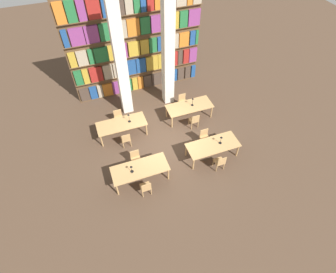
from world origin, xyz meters
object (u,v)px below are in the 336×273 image
(chair_0, at_px, (146,187))
(desk_lamp_3, at_px, (193,100))
(chair_1, at_px, (136,158))
(chair_5, at_px, (119,117))
(reading_table_2, at_px, (122,125))
(chair_2, at_px, (220,162))
(desk_lamp_0, at_px, (131,168))
(reading_table_1, at_px, (213,146))
(pillar_left, at_px, (120,62))
(desk_lamp_2, at_px, (129,117))
(desk_lamp_1, at_px, (221,139))
(chair_4, at_px, (126,139))
(chair_3, at_px, (205,137))
(chair_6, at_px, (194,120))
(pillar_center, at_px, (168,52))
(reading_table_0, at_px, (140,169))
(reading_table_3, at_px, (189,107))
(chair_7, at_px, (183,101))

(chair_0, relative_size, desk_lamp_3, 1.84)
(chair_1, distance_m, chair_5, 2.83)
(reading_table_2, distance_m, desk_lamp_3, 3.77)
(chair_2, height_order, chair_5, same)
(desk_lamp_0, distance_m, desk_lamp_3, 4.93)
(chair_0, distance_m, reading_table_1, 3.55)
(reading_table_2, relative_size, chair_5, 2.70)
(pillar_left, bearing_deg, reading_table_1, -57.09)
(desk_lamp_2, bearing_deg, chair_1, -97.77)
(desk_lamp_1, height_order, chair_4, desk_lamp_1)
(chair_1, xyz_separation_m, reading_table_2, (-0.12, 2.04, 0.23))
(desk_lamp_1, height_order, reading_table_2, desk_lamp_1)
(chair_3, height_order, reading_table_2, chair_3)
(chair_6, bearing_deg, reading_table_2, 168.31)
(desk_lamp_1, height_order, desk_lamp_2, desk_lamp_2)
(pillar_center, relative_size, desk_lamp_3, 12.52)
(reading_table_0, xyz_separation_m, desk_lamp_2, (0.28, 2.82, 0.40))
(pillar_center, xyz_separation_m, chair_1, (-2.91, -3.79, -2.52))
(reading_table_0, bearing_deg, chair_3, 14.54)
(chair_1, bearing_deg, chair_4, -84.25)
(reading_table_0, height_order, desk_lamp_2, desk_lamp_2)
(reading_table_0, relative_size, chair_4, 2.70)
(pillar_center, distance_m, reading_table_2, 4.18)
(chair_4, xyz_separation_m, chair_5, (0.00, 1.56, 0.00))
(desk_lamp_3, bearing_deg, chair_1, -149.99)
(desk_lamp_3, bearing_deg, chair_5, 168.95)
(pillar_center, relative_size, chair_5, 6.81)
(reading_table_1, height_order, chair_2, chair_2)
(chair_0, distance_m, chair_6, 4.47)
(reading_table_0, relative_size, desk_lamp_3, 4.97)
(chair_5, height_order, desk_lamp_3, desk_lamp_3)
(chair_1, relative_size, desk_lamp_0, 2.22)
(chair_3, distance_m, chair_4, 3.73)
(desk_lamp_1, xyz_separation_m, reading_table_3, (-0.31, 2.78, -0.36))
(desk_lamp_2, bearing_deg, reading_table_3, 0.87)
(reading_table_1, height_order, chair_3, chair_3)
(chair_4, bearing_deg, chair_3, -18.05)
(reading_table_1, relative_size, chair_7, 2.70)
(desk_lamp_3, bearing_deg, desk_lamp_2, -179.17)
(chair_5, height_order, desk_lamp_2, desk_lamp_2)
(desk_lamp_0, relative_size, desk_lamp_3, 0.83)
(chair_3, xyz_separation_m, reading_table_3, (0.04, 1.98, 0.23))
(chair_0, height_order, chair_5, same)
(pillar_center, xyz_separation_m, reading_table_0, (-2.91, -4.57, -2.30))
(desk_lamp_1, bearing_deg, desk_lamp_0, -178.11)
(chair_3, bearing_deg, desk_lamp_0, 13.93)
(chair_0, height_order, desk_lamp_2, desk_lamp_2)
(reading_table_0, relative_size, chair_2, 2.70)
(reading_table_0, height_order, desk_lamp_1, desk_lamp_1)
(reading_table_0, xyz_separation_m, chair_4, (-0.12, 2.04, -0.23))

